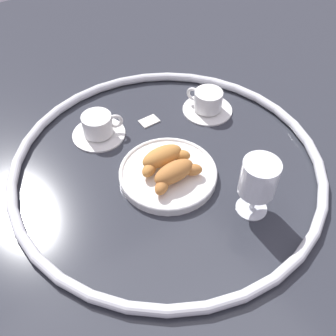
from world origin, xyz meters
TOP-DOWN VIEW (x-y plane):
  - ground_plane at (0.00, 0.00)m, footprint 2.20×2.20m
  - table_chrome_rim at (0.00, 0.00)m, footprint 0.74×0.74m
  - pastry_plate at (0.02, 0.03)m, footprint 0.23×0.23m
  - croissant_large at (0.01, 0.00)m, footprint 0.14×0.06m
  - croissant_small at (0.02, 0.06)m, footprint 0.14×0.07m
  - coffee_cup_near at (-0.21, -0.12)m, footprint 0.14×0.14m
  - coffee_cup_far at (0.08, -0.19)m, footprint 0.14×0.14m
  - juice_glass_left at (-0.08, 0.20)m, footprint 0.08×0.08m
  - sugar_packet at (-0.05, -0.16)m, footprint 0.05×0.04m

SIDE VIEW (x-z plane):
  - ground_plane at x=0.00m, z-range 0.00..0.00m
  - sugar_packet at x=-0.05m, z-range 0.00..0.01m
  - pastry_plate at x=0.02m, z-range 0.00..0.02m
  - table_chrome_rim at x=0.00m, z-range 0.00..0.02m
  - coffee_cup_near at x=-0.21m, z-range 0.00..0.06m
  - coffee_cup_far at x=0.08m, z-range 0.00..0.06m
  - croissant_large at x=0.01m, z-range 0.02..0.06m
  - croissant_small at x=0.02m, z-range 0.02..0.06m
  - juice_glass_left at x=-0.08m, z-range 0.02..0.16m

